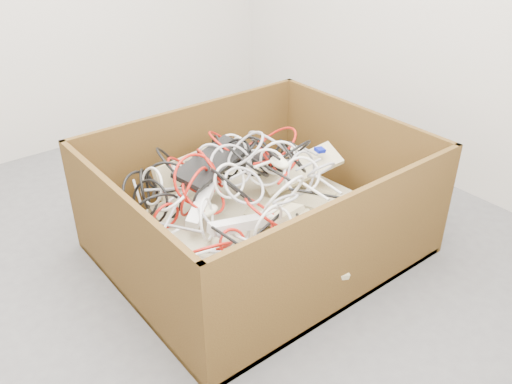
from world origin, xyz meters
TOP-DOWN VIEW (x-y plane):
  - ground at (0.00, 0.00)m, footprint 3.00×3.00m
  - cardboard_box at (0.24, -0.16)m, footprint 1.31×1.09m
  - keyboard_pile at (0.27, -0.13)m, footprint 1.10×1.02m
  - mice_scatter at (0.22, -0.16)m, footprint 0.79×0.68m
  - power_strip_left at (-0.02, -0.14)m, footprint 0.26×0.21m
  - power_strip_right at (0.03, -0.35)m, footprint 0.29×0.08m
  - vga_plug at (0.68, -0.12)m, footprint 0.05×0.05m
  - cable_tangle at (0.16, -0.10)m, footprint 1.07×0.91m

SIDE VIEW (x-z plane):
  - ground at x=0.00m, z-range 0.00..0.00m
  - cardboard_box at x=0.24m, z-range -0.15..0.42m
  - keyboard_pile at x=0.27m, z-range 0.09..0.44m
  - power_strip_right at x=0.03m, z-range 0.29..0.38m
  - mice_scatter at x=0.22m, z-range 0.27..0.46m
  - power_strip_left at x=-0.02m, z-range 0.31..0.42m
  - vga_plug at x=0.68m, z-range 0.36..0.39m
  - cable_tangle at x=0.16m, z-range 0.18..0.60m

